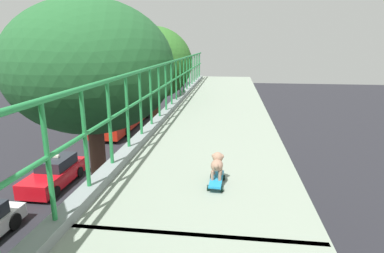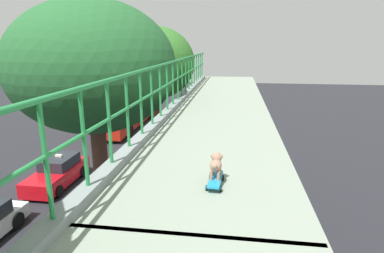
{
  "view_description": "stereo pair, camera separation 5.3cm",
  "coord_description": "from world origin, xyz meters",
  "px_view_note": "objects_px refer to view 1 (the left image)",
  "views": [
    {
      "loc": [
        1.26,
        -1.62,
        7.41
      ],
      "look_at": [
        0.68,
        2.96,
        6.18
      ],
      "focal_mm": 29.51,
      "sensor_mm": 36.0,
      "label": 1
    },
    {
      "loc": [
        1.31,
        -1.61,
        7.41
      ],
      "look_at": [
        0.68,
        2.96,
        6.18
      ],
      "focal_mm": 29.51,
      "sensor_mm": 36.0,
      "label": 2
    }
  ],
  "objects_px": {
    "car_red_taxi_sixth": "(55,173)",
    "small_dog": "(217,163)",
    "car_black_fifth": "(89,212)",
    "toy_skateboard": "(216,180)",
    "city_bus": "(125,108)"
  },
  "relations": [
    {
      "from": "car_red_taxi_sixth",
      "to": "car_black_fifth",
      "type": "bearing_deg",
      "value": -44.67
    },
    {
      "from": "car_black_fifth",
      "to": "city_bus",
      "type": "xyz_separation_m",
      "value": [
        -3.85,
        15.78,
        1.09
      ]
    },
    {
      "from": "car_black_fifth",
      "to": "toy_skateboard",
      "type": "xyz_separation_m",
      "value": [
        5.53,
        -7.64,
        5.2
      ]
    },
    {
      "from": "city_bus",
      "to": "small_dog",
      "type": "height_order",
      "value": "small_dog"
    },
    {
      "from": "car_black_fifth",
      "to": "city_bus",
      "type": "relative_size",
      "value": 0.37
    },
    {
      "from": "toy_skateboard",
      "to": "small_dog",
      "type": "bearing_deg",
      "value": 88.7
    },
    {
      "from": "car_red_taxi_sixth",
      "to": "toy_skateboard",
      "type": "bearing_deg",
      "value": -50.81
    },
    {
      "from": "car_black_fifth",
      "to": "toy_skateboard",
      "type": "height_order",
      "value": "toy_skateboard"
    },
    {
      "from": "toy_skateboard",
      "to": "car_black_fifth",
      "type": "bearing_deg",
      "value": 125.92
    },
    {
      "from": "car_black_fifth",
      "to": "car_red_taxi_sixth",
      "type": "relative_size",
      "value": 0.93
    },
    {
      "from": "car_red_taxi_sixth",
      "to": "small_dog",
      "type": "distance_m",
      "value": 15.34
    },
    {
      "from": "city_bus",
      "to": "toy_skateboard",
      "type": "xyz_separation_m",
      "value": [
        9.38,
        -23.43,
        4.12
      ]
    },
    {
      "from": "car_red_taxi_sixth",
      "to": "city_bus",
      "type": "bearing_deg",
      "value": 91.27
    },
    {
      "from": "car_black_fifth",
      "to": "city_bus",
      "type": "height_order",
      "value": "city_bus"
    },
    {
      "from": "small_dog",
      "to": "city_bus",
      "type": "bearing_deg",
      "value": 111.87
    }
  ]
}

